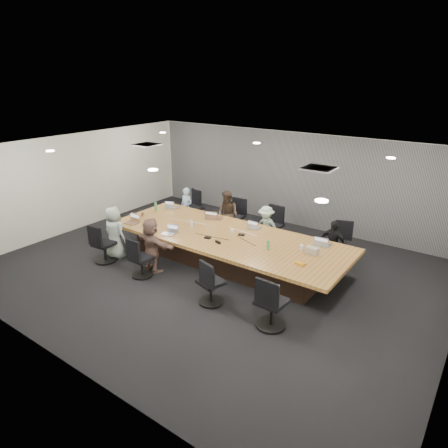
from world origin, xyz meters
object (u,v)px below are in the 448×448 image
Objects in this scene: chair_3 at (337,245)px; chair_6 at (211,286)px; laptop_1 at (216,218)px; bottle_green_left at (156,207)px; chair_7 at (272,306)px; laptop_2 at (255,228)px; conference_table at (226,248)px; canvas_bag at (312,250)px; laptop_4 at (131,223)px; person_5 at (152,245)px; person_0 at (186,208)px; chair_4 at (104,247)px; stapler at (218,242)px; laptop_0 at (174,208)px; person_2 at (266,227)px; chair_5 at (142,261)px; mug_brown at (142,214)px; bottle_green_right at (268,245)px; laptop_5 at (168,234)px; person_1 at (228,215)px; chair_1 at (235,220)px; person_3 at (332,243)px; person_4 at (115,232)px; laptop_3 at (324,244)px; bottle_clear at (192,224)px; chair_2 at (272,228)px.

chair_3 is 3.65m from chair_6.
bottle_green_left is at bearing 2.10° from laptop_1.
chair_7 reaches higher than laptop_2.
bottle_green_left is (-4.80, -1.40, 0.46)m from chair_3.
canvas_bag reaches higher than conference_table.
conference_table is 0.93m from laptop_2.
canvas_bag is (4.60, 0.99, 0.07)m from laptop_4.
person_0 is at bearing -58.11° from person_5.
chair_4 is 4.95× the size of stapler.
person_2 is (2.76, 0.55, -0.17)m from laptop_0.
chair_5 is at bearing -34.84° from laptop_4.
laptop_0 is 1.05m from mug_brown.
chair_6 is 3.51× the size of bottle_green_right.
bottle_green_right is (0.43, 1.53, 0.46)m from chair_6.
canvas_bag is (-0.08, 1.89, 0.38)m from chair_7.
chair_3 reaches higher than laptop_4.
laptop_5 is 1.89× the size of stapler.
chair_6 is at bearing -57.52° from person_1.
mug_brown is at bearing 145.69° from laptop_5.
laptop_4 is 3.78m from bottle_green_right.
chair_6 reaches higher than conference_table.
chair_1 is 3.08m from person_3.
laptop_1 is (0.00, -0.55, 0.07)m from person_1.
person_5 is 3.65m from canvas_bag.
chair_4 is 0.60× the size of person_4.
person_0 reaches higher than laptop_3.
bottle_green_left is 1.13× the size of bottle_green_right.
person_4 is 6.79× the size of bottle_clear.
laptop_1 is at bearing -87.04° from person_1.
person_5 is at bearing 68.91° from laptop_1.
chair_7 is 3.02× the size of laptop_2.
laptop_0 reaches higher than chair_5.
person_5 is (-1.17, -1.35, 0.26)m from conference_table.
person_2 is 0.89× the size of person_5.
chair_1 is at bearing 57.75° from laptop_4.
bottle_green_right is at bearing 0.70° from mug_brown.
stapler is (1.31, 0.26, 0.02)m from laptop_5.
laptop_3 is at bearing 158.47° from chair_1.
chair_2 reaches higher than laptop_1.
chair_3 is 5.02m from bottle_green_left.
chair_1 reaches higher than laptop_2.
bottle_green_left is (-0.18, 2.00, 0.47)m from chair_4.
person_4 is 3.85× the size of laptop_4.
laptop_3 is at bearing 12.80° from laptop_5.
chair_6 is 2.86× the size of canvas_bag.
laptop_1 is (1.57, 2.50, 0.35)m from chair_4.
person_1 is at bearing 134.66° from stapler.
chair_1 is at bearing 86.50° from chair_5.
person_3 is 4.54× the size of bottle_green_left.
person_2 reaches higher than mug_brown.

